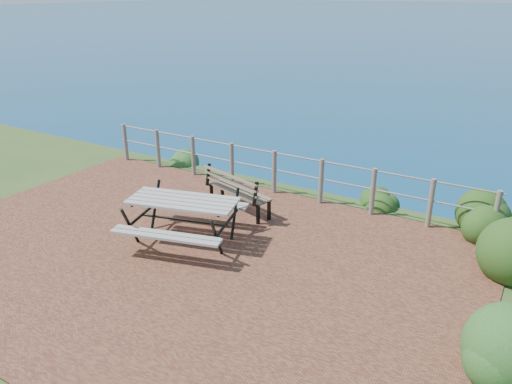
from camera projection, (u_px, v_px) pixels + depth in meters
ground at (181, 255)px, 8.79m from camera, size 10.00×7.00×0.12m
safety_railing at (274, 170)px, 11.23m from camera, size 9.40×0.10×1.00m
picnic_table at (184, 216)px, 9.05m from camera, size 2.10×1.65×0.82m
park_bench at (239, 185)px, 10.29m from camera, size 1.65×0.83×0.90m
shrub_right_edge at (487, 237)px, 9.42m from camera, size 0.98×0.98×1.40m
shrub_lip_west at (181, 162)px, 13.55m from camera, size 0.80×0.80×0.55m
shrub_lip_east at (386, 205)px, 10.83m from camera, size 0.82×0.82×0.58m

